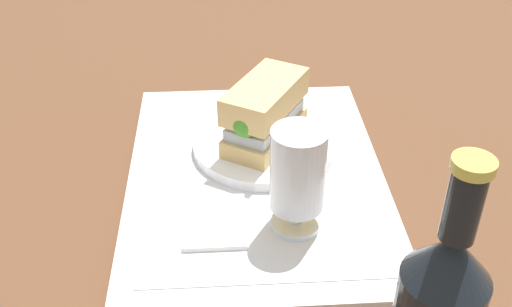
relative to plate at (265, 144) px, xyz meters
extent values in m
plane|color=brown|center=(0.05, -0.01, -0.03)|extent=(3.00, 3.00, 0.00)
cube|color=silver|center=(0.05, -0.01, -0.02)|extent=(0.44, 0.32, 0.02)
cube|color=silver|center=(0.05, -0.01, -0.01)|extent=(0.38, 0.27, 0.00)
cylinder|color=white|center=(0.00, 0.00, 0.00)|extent=(0.19, 0.19, 0.01)
cube|color=tan|center=(0.00, 0.00, 0.02)|extent=(0.14, 0.12, 0.02)
cube|color=#9EA3A8|center=(0.00, 0.00, 0.04)|extent=(0.13, 0.11, 0.02)
cube|color=silver|center=(0.00, 0.00, 0.05)|extent=(0.12, 0.10, 0.01)
sphere|color=#47932D|center=(0.04, -0.03, 0.06)|extent=(0.04, 0.04, 0.04)
cube|color=tan|center=(0.00, 0.00, 0.07)|extent=(0.14, 0.12, 0.04)
cylinder|color=silver|center=(0.16, 0.02, 0.00)|extent=(0.06, 0.06, 0.01)
cylinder|color=silver|center=(0.16, 0.02, 0.01)|extent=(0.01, 0.01, 0.02)
cylinder|color=silver|center=(0.16, 0.02, 0.07)|extent=(0.06, 0.06, 0.09)
cylinder|color=gold|center=(0.16, 0.02, 0.04)|extent=(0.06, 0.06, 0.03)
cylinder|color=white|center=(0.16, 0.02, 0.06)|extent=(0.05, 0.05, 0.01)
cube|color=white|center=(0.15, -0.07, 0.00)|extent=(0.09, 0.07, 0.01)
cone|color=black|center=(0.38, 0.10, 0.16)|extent=(0.06, 0.06, 0.04)
cylinder|color=black|center=(0.38, 0.10, 0.20)|extent=(0.02, 0.02, 0.05)
cylinder|color=#BFB74C|center=(0.38, 0.10, 0.23)|extent=(0.03, 0.03, 0.01)
camera|label=1|loc=(0.68, -0.05, 0.45)|focal=43.19mm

